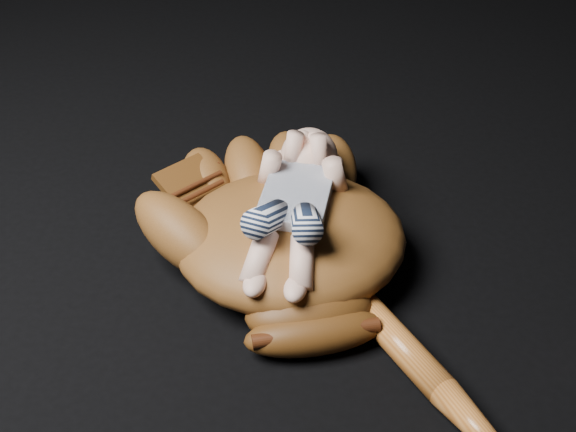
{
  "coord_description": "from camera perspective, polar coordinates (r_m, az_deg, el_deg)",
  "views": [
    {
      "loc": [
        -0.06,
        -0.85,
        0.88
      ],
      "look_at": [
        -0.14,
        0.19,
        0.09
      ],
      "focal_mm": 50.0,
      "sensor_mm": 36.0,
      "label": 1
    }
  ],
  "objects": [
    {
      "name": "baseball_glove",
      "position": [
        1.28,
        0.18,
        -0.97
      ],
      "size": [
        0.58,
        0.63,
        0.17
      ],
      "primitive_type": null,
      "rotation": [
        0.0,
        0.0,
        0.26
      ],
      "color": "#5C3313",
      "rests_on": "ground"
    },
    {
      "name": "baseball_bat",
      "position": [
        1.13,
        11.91,
        -13.07
      ],
      "size": [
        0.31,
        0.44,
        0.05
      ],
      "primitive_type": null,
      "rotation": [
        0.0,
        0.0,
        0.58
      ],
      "color": "#A65820",
      "rests_on": "ground"
    },
    {
      "name": "newborn_baby",
      "position": [
        1.24,
        0.36,
        0.78
      ],
      "size": [
        0.21,
        0.39,
        0.15
      ],
      "primitive_type": null,
      "rotation": [
        0.0,
        0.0,
        -0.11
      ],
      "color": "#E5AE93",
      "rests_on": "baseball_glove"
    }
  ]
}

